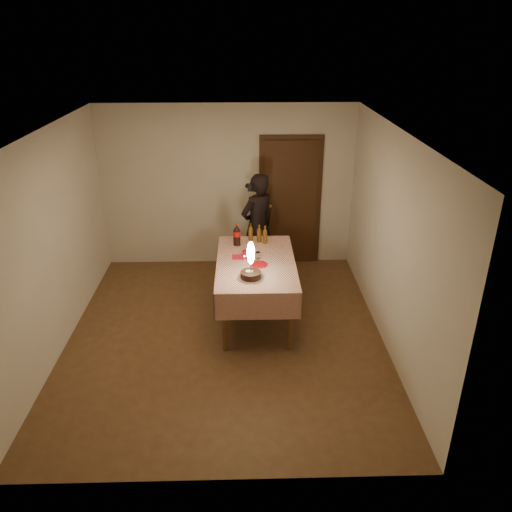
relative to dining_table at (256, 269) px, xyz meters
name	(u,v)px	position (x,y,z in m)	size (l,w,h in m)	color
ground	(226,336)	(-0.40, -0.44, -0.74)	(4.00, 4.50, 0.01)	brown
room_shell	(225,213)	(-0.37, -0.36, 0.92)	(4.04, 4.54, 2.62)	beige
dining_table	(256,269)	(0.00, 0.00, 0.00)	(1.02, 1.72, 0.85)	brown
birthday_cake	(251,268)	(-0.07, -0.46, 0.24)	(0.32, 0.32, 0.48)	white
red_plate	(259,264)	(0.04, -0.10, 0.12)	(0.22, 0.22, 0.01)	#B60C14
red_cup	(246,254)	(-0.13, 0.12, 0.16)	(0.08, 0.08, 0.10)	#B00C12
clear_cup	(258,255)	(0.03, 0.09, 0.16)	(0.07, 0.07, 0.09)	white
napkin_stack	(238,257)	(-0.24, 0.11, 0.12)	(0.15, 0.15, 0.02)	red
cola_bottle	(237,235)	(-0.25, 0.54, 0.27)	(0.10, 0.10, 0.32)	black
amber_bottle_left	(251,233)	(-0.05, 0.70, 0.23)	(0.06, 0.06, 0.25)	#5B360F
amber_bottle_right	(265,235)	(0.14, 0.60, 0.23)	(0.06, 0.06, 0.25)	#5B360F
amber_bottle_mid	(259,234)	(0.06, 0.65, 0.23)	(0.06, 0.06, 0.25)	#5B360F
photographer	(257,226)	(0.06, 1.29, 0.10)	(0.72, 0.69, 1.66)	black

